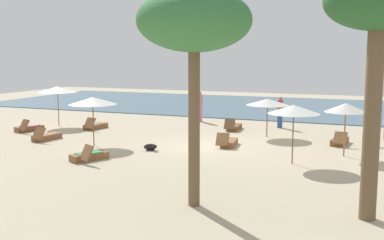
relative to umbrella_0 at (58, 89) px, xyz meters
name	(u,v)px	position (x,y,z in m)	size (l,w,h in m)	color
ground_plane	(209,146)	(10.36, -2.57, -2.15)	(60.00, 60.00, 0.00)	#BCAD8E
ocean_water	(282,107)	(10.36, 14.43, -2.12)	(48.00, 16.00, 0.06)	#476B7F
umbrella_0	(58,89)	(0.00, 0.00, 0.00)	(2.22, 2.22, 2.33)	brown
umbrella_1	(93,101)	(5.30, -4.34, -0.07)	(2.21, 2.21, 2.25)	brown
umbrella_2	(294,109)	(14.57, -4.69, -0.02)	(2.00, 2.00, 2.31)	brown
umbrella_3	(346,108)	(16.33, -2.51, -0.11)	(1.75, 1.75, 2.23)	olive
umbrella_4	(268,102)	(12.29, 0.88, -0.36)	(2.18, 2.18, 1.95)	brown
lounger_0	(89,156)	(6.90, -7.12, -1.97)	(1.27, 1.72, 0.75)	brown
lounger_1	(29,128)	(-0.25, -2.30, -1.97)	(1.11, 1.74, 0.74)	brown
lounger_2	(340,141)	(15.95, 0.11, -1.98)	(0.77, 1.75, 0.68)	brown
lounger_3	(234,127)	(10.09, 2.33, -1.98)	(0.73, 1.72, 0.70)	brown
lounger_4	(95,126)	(2.67, -0.24, -1.98)	(0.78, 1.73, 0.71)	brown
lounger_5	(229,143)	(11.21, -2.23, -1.98)	(0.81, 1.75, 0.69)	brown
lounger_6	(46,137)	(2.36, -4.09, -1.98)	(0.78, 1.73, 0.71)	brown
person_0	(280,112)	(12.31, 4.07, -1.24)	(0.36, 0.36, 1.79)	#2D4C8C
person_3	(375,127)	(17.48, 0.16, -1.22)	(0.40, 0.40, 1.81)	white
person_4	(200,106)	(7.12, 4.75, -1.19)	(0.53, 0.53, 1.91)	#D17299
palm_0	(194,23)	(12.90, -10.83, 2.91)	(3.12, 3.12, 6.00)	brown
palm_1	(378,11)	(17.48, -10.19, 3.13)	(2.65, 2.65, 6.26)	brown
dog	(151,147)	(8.33, -4.46, -1.99)	(0.64, 0.53, 0.31)	black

